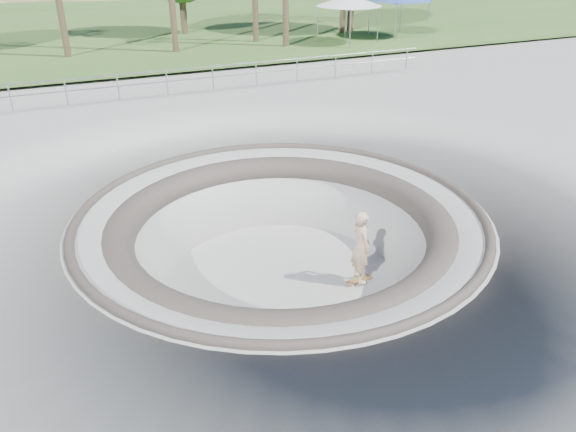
# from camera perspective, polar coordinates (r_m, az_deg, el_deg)

# --- Properties ---
(ground) EXTENTS (180.00, 180.00, 0.00)m
(ground) POSITION_cam_1_polar(r_m,az_deg,el_deg) (13.98, -0.74, 0.20)
(ground) COLOR #A1A29D
(ground) RESTS_ON ground
(skate_bowl) EXTENTS (14.00, 14.00, 4.10)m
(skate_bowl) POSITION_cam_1_polar(r_m,az_deg,el_deg) (14.89, -0.70, -6.11)
(skate_bowl) COLOR #A1A29D
(skate_bowl) RESTS_ON ground
(grass_strip) EXTENTS (180.00, 36.00, 0.12)m
(grass_strip) POSITION_cam_1_polar(r_m,az_deg,el_deg) (46.15, -18.64, 17.98)
(grass_strip) COLOR #375D25
(grass_strip) RESTS_ON ground
(distant_hills) EXTENTS (103.20, 45.00, 28.60)m
(distant_hills) POSITION_cam_1_polar(r_m,az_deg,el_deg) (70.47, -17.09, 14.81)
(distant_hills) COLOR brown
(distant_hills) RESTS_ON ground
(safety_railing) EXTENTS (25.00, 0.06, 1.03)m
(safety_railing) POSITION_cam_1_polar(r_m,az_deg,el_deg) (24.64, -12.20, 13.15)
(safety_railing) COLOR gray
(safety_railing) RESTS_ON ground
(skateboard) EXTENTS (0.76, 0.28, 0.08)m
(skateboard) POSITION_cam_1_polar(r_m,az_deg,el_deg) (14.86, 7.20, -6.47)
(skateboard) COLOR olive
(skateboard) RESTS_ON ground
(skater) EXTENTS (0.54, 0.76, 1.96)m
(skater) POSITION_cam_1_polar(r_m,az_deg,el_deg) (14.34, 7.43, -3.14)
(skater) COLOR tan
(skater) RESTS_ON skateboard
(canopy_white) EXTENTS (5.13, 5.13, 2.76)m
(canopy_white) POSITION_cam_1_polar(r_m,az_deg,el_deg) (35.77, 6.21, 20.93)
(canopy_white) COLOR gray
(canopy_white) RESTS_ON ground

